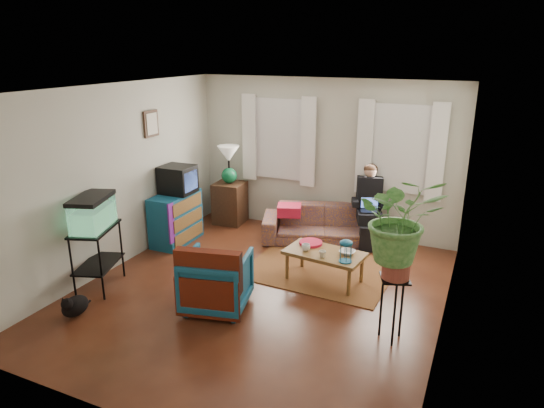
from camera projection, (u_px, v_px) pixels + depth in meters
The scene contains 31 objects.
floor at pixel (259, 292), 6.34m from camera, with size 4.50×5.00×0.01m, color #4F2B14.
ceiling at pixel (258, 89), 5.54m from camera, with size 4.50×5.00×0.01m, color white.
wall_back at pixel (324, 157), 8.10m from camera, with size 4.50×0.01×2.60m, color silver.
wall_front at pixel (118, 284), 3.77m from camera, with size 4.50×0.01×2.60m, color silver.
wall_left at pixel (115, 178), 6.82m from camera, with size 0.01×5.00×2.60m, color silver.
wall_right at pixel (452, 224), 5.05m from camera, with size 0.01×5.00×2.60m, color silver.
window_left at pixel (280, 139), 8.32m from camera, with size 1.08×0.04×1.38m, color white.
window_right at pixel (401, 149), 7.51m from camera, with size 1.08×0.04×1.38m, color white.
curtains_left at pixel (278, 140), 8.25m from camera, with size 1.36×0.06×1.50m, color white.
curtains_right at pixel (400, 150), 7.45m from camera, with size 1.36×0.06×1.50m, color white.
picture_frame at pixel (152, 124), 7.34m from camera, with size 0.04×0.32×0.40m, color #3D2616.
area_rug at pixel (320, 269), 7.00m from camera, with size 2.00×1.60×0.01m, color brown.
sofa at pixel (324, 218), 7.92m from camera, with size 1.98×0.78×0.78m, color brown.
seated_person at pixel (369, 208), 7.80m from camera, with size 0.50×0.61×1.18m, color black, non-canonical shape.
side_table at pixel (230, 203), 8.77m from camera, with size 0.51×0.51×0.75m, color #381D15.
table_lamp at pixel (229, 166), 8.55m from camera, with size 0.38×0.38×0.68m, color white, non-canonical shape.
dresser at pixel (176, 218), 7.86m from camera, with size 0.46×0.92×0.82m, color #12566E.
crt_tv at pixel (178, 179), 7.74m from camera, with size 0.50×0.46×0.44m, color black.
aquarium_stand at pixel (98, 258), 6.36m from camera, with size 0.42×0.75×0.84m, color black.
aquarium at pixel (92, 212), 6.17m from camera, with size 0.38×0.68×0.44m, color #7FD899.
black_cat at pixel (75, 304), 5.75m from camera, with size 0.24×0.36×0.31m, color black.
armchair at pixel (217, 278), 5.88m from camera, with size 0.76×0.71×0.78m, color #115B69.
serape_throw at pixel (208, 277), 5.55m from camera, with size 0.78×0.18×0.64m, color #9E0A0A.
coffee_table at pixel (324, 266), 6.59m from camera, with size 1.05×0.57×0.43m, color brown.
cup_a at pixel (306, 247), 6.55m from camera, with size 0.12×0.12×0.09m, color white.
cup_b at pixel (322, 254), 6.34m from camera, with size 0.10×0.10×0.09m, color beige.
bowl at pixel (347, 252), 6.45m from camera, with size 0.21×0.21×0.05m, color white.
snack_tray at pixel (311, 243), 6.77m from camera, with size 0.32×0.32×0.04m, color #B21414.
birdcage at pixel (346, 251), 6.18m from camera, with size 0.17×0.17×0.30m, color #115B6B, non-canonical shape.
plant_stand at pixel (392, 309), 5.22m from camera, with size 0.32×0.32×0.75m, color black.
potted_plant at pixel (399, 232), 4.94m from camera, with size 0.85×0.74×0.95m, color #599947.
Camera 1 is at (2.50, -5.09, 3.06)m, focal length 32.00 mm.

